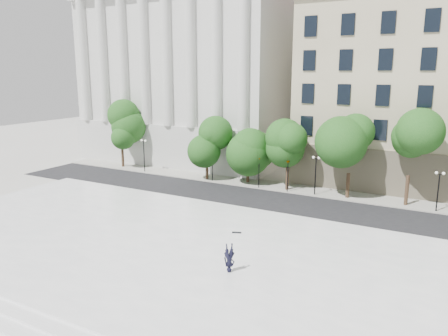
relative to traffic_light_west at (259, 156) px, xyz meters
The scene contains 12 objects.
ground 22.61m from the traffic_light_west, 89.48° to the right, with size 160.00×160.00×0.00m, color beige.
plaza 19.62m from the traffic_light_west, 89.39° to the right, with size 44.00×22.00×0.45m, color white.
street 5.70m from the traffic_light_west, 87.28° to the right, with size 60.00×8.00×0.02m, color black.
far_sidewalk 4.07m from the traffic_light_west, 83.15° to the left, with size 60.00×4.00×0.12m, color #A09D93.
building_west 25.11m from the traffic_light_west, 135.90° to the left, with size 31.50×27.65×25.60m.
traffic_light_west is the anchor object (origin of this frame).
traffic_light_east 3.46m from the traffic_light_west, ahead, with size 0.61×1.81×4.21m.
person_lying 22.70m from the traffic_light_west, 70.55° to the right, with size 0.70×0.46×1.91m, color black.
skateboard 15.88m from the traffic_light_west, 72.23° to the right, with size 0.75×0.19×0.08m, color black.
plaza_steps 31.42m from the traffic_light_west, 89.63° to the right, with size 44.00×3.00×0.30m.
street_trees 4.19m from the traffic_light_west, 17.30° to the left, with size 47.86×5.42×8.10m.
lamp_posts 0.91m from the traffic_light_west, 54.83° to the left, with size 36.03×0.28×4.39m.
Camera 1 is at (19.54, -21.97, 13.14)m, focal length 35.00 mm.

